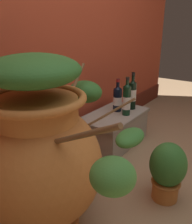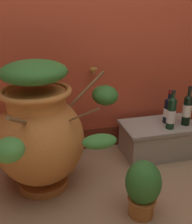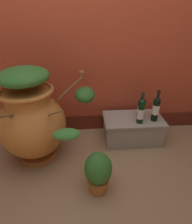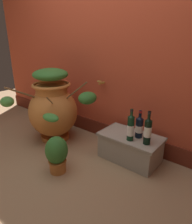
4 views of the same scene
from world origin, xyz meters
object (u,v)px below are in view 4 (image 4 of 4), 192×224
terracotta_urn (53,107)px  potted_shrub (57,154)px  wine_bottle_middle (148,130)px  wine_bottle_right (131,127)px  wine_bottle_left (139,126)px

terracotta_urn → potted_shrub: terracotta_urn is taller
wine_bottle_middle → wine_bottle_right: size_ratio=1.02×
terracotta_urn → wine_bottle_middle: 1.25m
wine_bottle_left → potted_shrub: (-0.53, -0.68, -0.21)m
wine_bottle_left → wine_bottle_right: (-0.04, -0.11, 0.02)m
wine_bottle_left → wine_bottle_middle: 0.16m
wine_bottle_right → potted_shrub: wine_bottle_right is taller
wine_bottle_middle → wine_bottle_right: (-0.17, -0.03, -0.01)m
wine_bottle_middle → terracotta_urn: bearing=-173.3°
wine_bottle_left → potted_shrub: 0.89m
wine_bottle_left → wine_bottle_middle: size_ratio=0.86×
terracotta_urn → potted_shrub: 0.78m
terracotta_urn → wine_bottle_right: size_ratio=2.78×
potted_shrub → wine_bottle_left: bearing=52.2°
terracotta_urn → wine_bottle_left: (1.11, 0.23, -0.03)m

